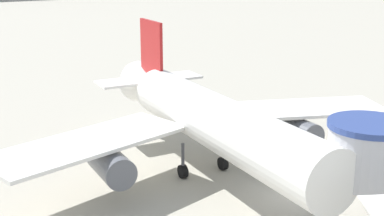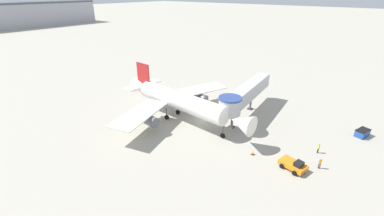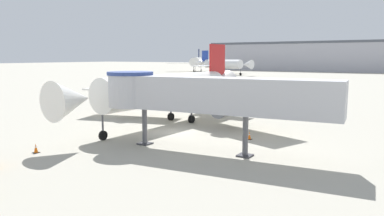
{
  "view_description": "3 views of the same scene",
  "coord_description": "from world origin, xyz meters",
  "px_view_note": "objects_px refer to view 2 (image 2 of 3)",
  "views": [
    {
      "loc": [
        -20.54,
        -22.56,
        14.21
      ],
      "look_at": [
        -3.77,
        5.72,
        4.8
      ],
      "focal_mm": 50.0,
      "sensor_mm": 36.0,
      "label": 1
    },
    {
      "loc": [
        -36.28,
        -25.9,
        23.26
      ],
      "look_at": [
        -4.62,
        -0.61,
        4.45
      ],
      "focal_mm": 24.0,
      "sensor_mm": 36.0,
      "label": 2
    },
    {
      "loc": [
        21.76,
        -31.13,
        7.77
      ],
      "look_at": [
        2.25,
        0.27,
        2.68
      ],
      "focal_mm": 35.0,
      "sensor_mm": 36.0,
      "label": 3
    }
  ],
  "objects_px": {
    "traffic_cone_near_nose": "(253,153)",
    "pushback_tug_orange": "(294,165)",
    "ground_crew_marshaller": "(320,163)",
    "service_container_blue": "(362,133)",
    "traffic_cone_starboard_wing": "(222,104)",
    "ground_crew_wing_walker": "(319,148)",
    "main_airplane": "(178,101)",
    "jet_bridge": "(244,95)"
  },
  "relations": [
    {
      "from": "traffic_cone_near_nose",
      "to": "pushback_tug_orange",
      "type": "bearing_deg",
      "value": -86.15
    },
    {
      "from": "ground_crew_marshaller",
      "to": "service_container_blue",
      "type": "bearing_deg",
      "value": -115.06
    },
    {
      "from": "traffic_cone_starboard_wing",
      "to": "ground_crew_marshaller",
      "type": "relative_size",
      "value": 0.44
    },
    {
      "from": "ground_crew_wing_walker",
      "to": "service_container_blue",
      "type": "bearing_deg",
      "value": 174.85
    },
    {
      "from": "main_airplane",
      "to": "jet_bridge",
      "type": "bearing_deg",
      "value": -42.85
    },
    {
      "from": "traffic_cone_near_nose",
      "to": "ground_crew_marshaller",
      "type": "height_order",
      "value": "ground_crew_marshaller"
    },
    {
      "from": "service_container_blue",
      "to": "traffic_cone_near_nose",
      "type": "distance_m",
      "value": 20.9
    },
    {
      "from": "pushback_tug_orange",
      "to": "jet_bridge",
      "type": "bearing_deg",
      "value": 66.22
    },
    {
      "from": "traffic_cone_near_nose",
      "to": "traffic_cone_starboard_wing",
      "type": "height_order",
      "value": "traffic_cone_near_nose"
    },
    {
      "from": "main_airplane",
      "to": "jet_bridge",
      "type": "xyz_separation_m",
      "value": [
        8.92,
        -9.15,
        0.75
      ]
    },
    {
      "from": "service_container_blue",
      "to": "traffic_cone_starboard_wing",
      "type": "height_order",
      "value": "service_container_blue"
    },
    {
      "from": "ground_crew_marshaller",
      "to": "pushback_tug_orange",
      "type": "bearing_deg",
      "value": 28.8
    },
    {
      "from": "pushback_tug_orange",
      "to": "traffic_cone_near_nose",
      "type": "xyz_separation_m",
      "value": [
        -0.41,
        6.05,
        -0.33
      ]
    },
    {
      "from": "pushback_tug_orange",
      "to": "ground_crew_wing_walker",
      "type": "xyz_separation_m",
      "value": [
        6.36,
        -1.66,
        0.23
      ]
    },
    {
      "from": "ground_crew_marshaller",
      "to": "ground_crew_wing_walker",
      "type": "xyz_separation_m",
      "value": [
        3.92,
        1.22,
        -0.04
      ]
    },
    {
      "from": "pushback_tug_orange",
      "to": "service_container_blue",
      "type": "relative_size",
      "value": 1.33
    },
    {
      "from": "main_airplane",
      "to": "service_container_blue",
      "type": "height_order",
      "value": "main_airplane"
    },
    {
      "from": "pushback_tug_orange",
      "to": "traffic_cone_near_nose",
      "type": "height_order",
      "value": "pushback_tug_orange"
    },
    {
      "from": "main_airplane",
      "to": "service_container_blue",
      "type": "distance_m",
      "value": 32.93
    },
    {
      "from": "traffic_cone_near_nose",
      "to": "ground_crew_wing_walker",
      "type": "distance_m",
      "value": 10.28
    },
    {
      "from": "main_airplane",
      "to": "traffic_cone_starboard_wing",
      "type": "distance_m",
      "value": 11.94
    },
    {
      "from": "traffic_cone_starboard_wing",
      "to": "jet_bridge",
      "type": "bearing_deg",
      "value": -108.38
    },
    {
      "from": "jet_bridge",
      "to": "ground_crew_wing_walker",
      "type": "distance_m",
      "value": 16.27
    },
    {
      "from": "service_container_blue",
      "to": "ground_crew_marshaller",
      "type": "bearing_deg",
      "value": 166.43
    },
    {
      "from": "traffic_cone_near_nose",
      "to": "ground_crew_marshaller",
      "type": "relative_size",
      "value": 0.46
    },
    {
      "from": "jet_bridge",
      "to": "traffic_cone_starboard_wing",
      "type": "height_order",
      "value": "jet_bridge"
    },
    {
      "from": "traffic_cone_near_nose",
      "to": "traffic_cone_starboard_wing",
      "type": "relative_size",
      "value": 1.04
    },
    {
      "from": "traffic_cone_near_nose",
      "to": "ground_crew_marshaller",
      "type": "bearing_deg",
      "value": -72.33
    },
    {
      "from": "traffic_cone_starboard_wing",
      "to": "ground_crew_wing_walker",
      "type": "xyz_separation_m",
      "value": [
        -5.99,
        -21.53,
        0.58
      ]
    },
    {
      "from": "pushback_tug_orange",
      "to": "ground_crew_marshaller",
      "type": "relative_size",
      "value": 2.37
    },
    {
      "from": "main_airplane",
      "to": "service_container_blue",
      "type": "relative_size",
      "value": 9.62
    },
    {
      "from": "service_container_blue",
      "to": "ground_crew_wing_walker",
      "type": "bearing_deg",
      "value": 155.52
    },
    {
      "from": "jet_bridge",
      "to": "ground_crew_marshaller",
      "type": "bearing_deg",
      "value": -121.24
    },
    {
      "from": "service_container_blue",
      "to": "traffic_cone_starboard_wing",
      "type": "distance_m",
      "value": 26.46
    },
    {
      "from": "main_airplane",
      "to": "traffic_cone_near_nose",
      "type": "xyz_separation_m",
      "value": [
        -1.77,
        -16.75,
        -3.63
      ]
    },
    {
      "from": "main_airplane",
      "to": "ground_crew_wing_walker",
      "type": "distance_m",
      "value": 25.16
    },
    {
      "from": "ground_crew_wing_walker",
      "to": "pushback_tug_orange",
      "type": "bearing_deg",
      "value": 4.71
    },
    {
      "from": "jet_bridge",
      "to": "ground_crew_marshaller",
      "type": "height_order",
      "value": "jet_bridge"
    },
    {
      "from": "pushback_tug_orange",
      "to": "traffic_cone_starboard_wing",
      "type": "bearing_deg",
      "value": 71.34
    },
    {
      "from": "pushback_tug_orange",
      "to": "ground_crew_marshaller",
      "type": "bearing_deg",
      "value": -36.52
    },
    {
      "from": "main_airplane",
      "to": "traffic_cone_near_nose",
      "type": "distance_m",
      "value": 17.23
    },
    {
      "from": "main_airplane",
      "to": "traffic_cone_near_nose",
      "type": "bearing_deg",
      "value": -93.15
    }
  ]
}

